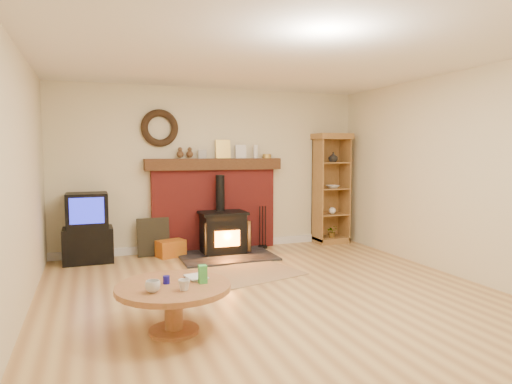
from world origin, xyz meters
name	(u,v)px	position (x,y,z in m)	size (l,w,h in m)	color
ground	(278,299)	(0.00, 0.00, 0.00)	(5.50, 5.50, 0.00)	#A87A46
room_shell	(274,140)	(-0.02, 0.09, 1.72)	(5.02, 5.52, 2.61)	beige
chimney_breast	(215,201)	(0.00, 2.67, 0.80)	(2.20, 0.22, 1.78)	maroon
wood_stove	(224,234)	(0.04, 2.27, 0.32)	(1.40, 1.00, 1.23)	black
area_rug	(243,274)	(-0.04, 1.08, 0.01)	(1.42, 0.98, 0.01)	brown
tv_unit	(88,229)	(-1.93, 2.47, 0.48)	(0.68, 0.49, 1.00)	black
curio_cabinet	(331,188)	(2.06, 2.55, 0.95)	(0.61, 0.44, 1.90)	brown
firelog_box	(171,248)	(-0.76, 2.40, 0.13)	(0.41, 0.25, 0.25)	gold
leaning_painting	(153,237)	(-1.00, 2.55, 0.29)	(0.49, 0.03, 0.58)	black
fire_tools	(263,240)	(0.77, 2.50, 0.13)	(0.16, 0.16, 0.70)	black
coffee_table	(174,294)	(-1.22, -0.52, 0.35)	(1.01, 1.01, 0.59)	brown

